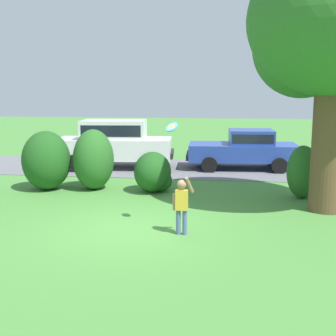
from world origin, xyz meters
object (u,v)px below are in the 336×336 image
Objects in this scene: parked_suv at (114,141)px; child_thrower at (182,202)px; oak_tree_large at (336,31)px; frisbee at (172,127)px; parked_sedan at (245,148)px.

parked_suv reaches higher than child_thrower.
oak_tree_large reaches higher than child_thrower.
oak_tree_large reaches higher than frisbee.
frisbee reaches higher than parked_suv.
parked_sedan reaches higher than child_thrower.
frisbee is (-1.91, -7.90, 1.44)m from parked_sedan.
child_thrower is (3.51, -7.85, -0.36)m from parked_suv.
parked_sedan is 0.92× the size of parked_suv.
frisbee is at bearing -150.52° from oak_tree_large.
frisbee is (-0.27, 0.47, 1.57)m from child_thrower.
oak_tree_large is at bearing -36.64° from parked_suv.
oak_tree_large is 1.37× the size of parked_suv.
oak_tree_large is at bearing -71.86° from parked_sedan.
parked_sedan is at bearing 78.94° from child_thrower.
parked_suv is 15.02× the size of frisbee.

